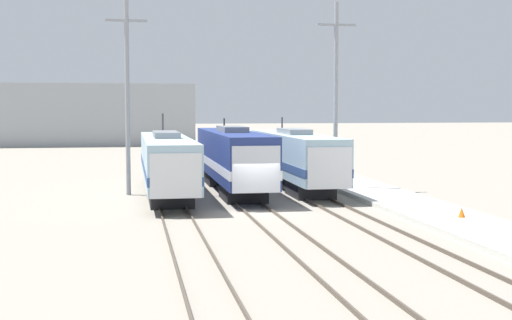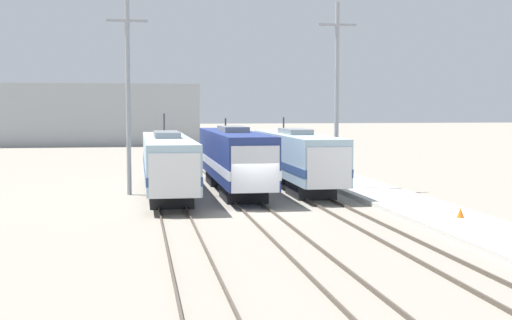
{
  "view_description": "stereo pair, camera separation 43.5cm",
  "coord_description": "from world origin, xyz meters",
  "px_view_note": "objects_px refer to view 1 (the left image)",
  "views": [
    {
      "loc": [
        -6.46,
        -36.21,
        5.44
      ],
      "look_at": [
        0.67,
        4.21,
        2.39
      ],
      "focal_mm": 50.0,
      "sensor_mm": 36.0,
      "label": 1
    },
    {
      "loc": [
        -6.03,
        -36.28,
        5.44
      ],
      "look_at": [
        0.67,
        4.21,
        2.39
      ],
      "focal_mm": 50.0,
      "sensor_mm": 36.0,
      "label": 2
    }
  ],
  "objects_px": {
    "locomotive_far_right": "(296,158)",
    "catenary_tower_left": "(127,92)",
    "locomotive_center": "(233,158)",
    "locomotive_far_left": "(167,163)",
    "catenary_tower_right": "(336,93)",
    "traffic_cone": "(462,212)"
  },
  "relations": [
    {
      "from": "locomotive_far_right",
      "to": "catenary_tower_left",
      "type": "height_order",
      "value": "catenary_tower_left"
    },
    {
      "from": "locomotive_center",
      "to": "locomotive_far_right",
      "type": "distance_m",
      "value": 4.36
    },
    {
      "from": "catenary_tower_left",
      "to": "locomotive_far_left",
      "type": "bearing_deg",
      "value": -15.35
    },
    {
      "from": "catenary_tower_right",
      "to": "catenary_tower_left",
      "type": "bearing_deg",
      "value": 180.0
    },
    {
      "from": "catenary_tower_left",
      "to": "traffic_cone",
      "type": "height_order",
      "value": "catenary_tower_left"
    },
    {
      "from": "locomotive_far_left",
      "to": "catenary_tower_right",
      "type": "relative_size",
      "value": 1.58
    },
    {
      "from": "locomotive_center",
      "to": "traffic_cone",
      "type": "relative_size",
      "value": 37.55
    },
    {
      "from": "locomotive_far_right",
      "to": "locomotive_center",
      "type": "bearing_deg",
      "value": -169.66
    },
    {
      "from": "locomotive_far_left",
      "to": "locomotive_center",
      "type": "xyz_separation_m",
      "value": [
        4.29,
        1.0,
        0.14
      ]
    },
    {
      "from": "locomotive_far_right",
      "to": "catenary_tower_right",
      "type": "relative_size",
      "value": 1.43
    },
    {
      "from": "locomotive_far_left",
      "to": "catenary_tower_left",
      "type": "bearing_deg",
      "value": 164.65
    },
    {
      "from": "locomotive_far_right",
      "to": "traffic_cone",
      "type": "height_order",
      "value": "locomotive_far_right"
    },
    {
      "from": "locomotive_far_right",
      "to": "catenary_tower_left",
      "type": "xyz_separation_m",
      "value": [
        -10.91,
        -1.14,
        4.31
      ]
    },
    {
      "from": "locomotive_far_left",
      "to": "locomotive_center",
      "type": "height_order",
      "value": "locomotive_far_left"
    },
    {
      "from": "locomotive_far_left",
      "to": "locomotive_center",
      "type": "relative_size",
      "value": 1.08
    },
    {
      "from": "catenary_tower_left",
      "to": "traffic_cone",
      "type": "xyz_separation_m",
      "value": [
        15.46,
        -13.69,
        -5.88
      ]
    },
    {
      "from": "locomotive_center",
      "to": "catenary_tower_right",
      "type": "distance_m",
      "value": 7.91
    },
    {
      "from": "catenary_tower_right",
      "to": "locomotive_center",
      "type": "bearing_deg",
      "value": 176.96
    },
    {
      "from": "locomotive_center",
      "to": "locomotive_far_left",
      "type": "bearing_deg",
      "value": -166.93
    },
    {
      "from": "locomotive_far_left",
      "to": "catenary_tower_right",
      "type": "distance_m",
      "value": 11.82
    },
    {
      "from": "locomotive_far_right",
      "to": "catenary_tower_right",
      "type": "distance_m",
      "value": 5.06
    },
    {
      "from": "locomotive_center",
      "to": "locomotive_far_right",
      "type": "xyz_separation_m",
      "value": [
        4.29,
        0.78,
        -0.1
      ]
    }
  ]
}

